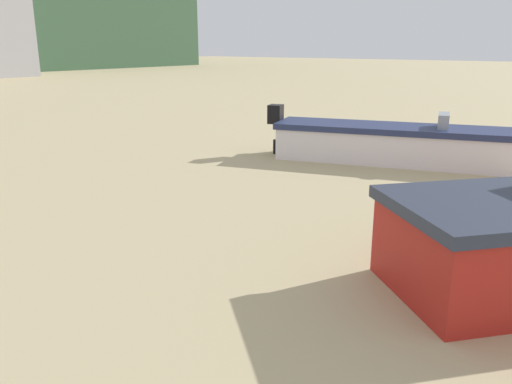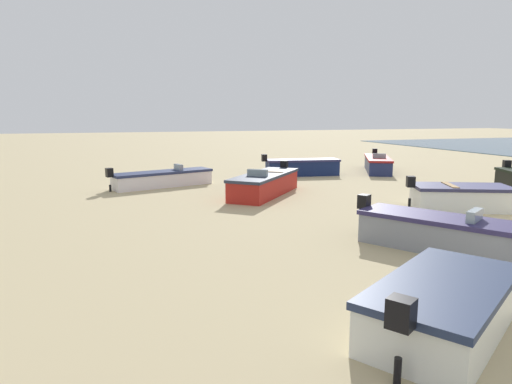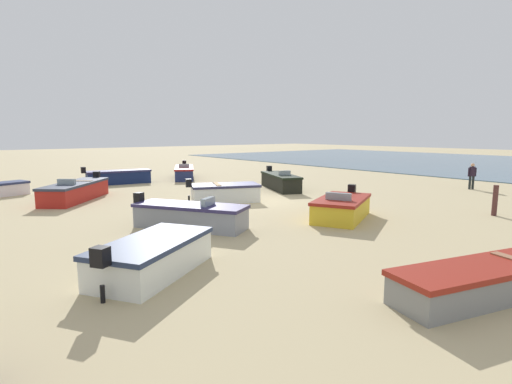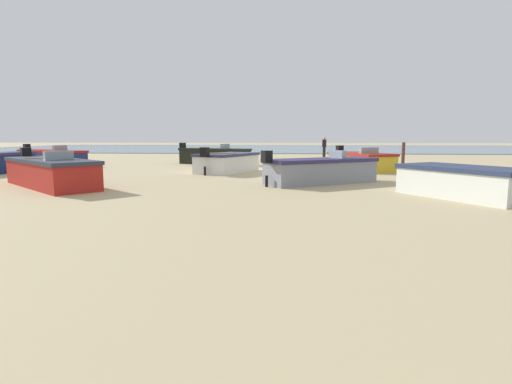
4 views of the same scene
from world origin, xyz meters
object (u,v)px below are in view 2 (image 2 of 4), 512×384
at_px(boat_grey_4, 442,233).
at_px(boat_red_6, 265,184).
at_px(boat_white_0, 460,197).
at_px(boat_white_5, 443,307).
at_px(boat_navy_7, 302,167).
at_px(boat_white_8, 163,179).
at_px(boat_navy_1, 378,164).

xyz_separation_m(boat_grey_4, boat_red_6, (9.06, 1.65, 0.02)).
bearing_deg(boat_white_0, boat_white_5, -20.26).
distance_m(boat_grey_4, boat_navy_7, 14.57).
distance_m(boat_white_0, boat_grey_4, 5.80).
xyz_separation_m(boat_grey_4, boat_white_8, (12.78, 5.60, -0.07)).
height_order(boat_navy_1, boat_white_5, boat_navy_1).
bearing_deg(boat_red_6, boat_white_8, -2.65).
distance_m(boat_navy_1, boat_red_6, 10.82).
relative_size(boat_red_6, boat_navy_7, 1.04).
bearing_deg(boat_navy_1, boat_navy_7, 31.59).
bearing_deg(boat_white_8, boat_navy_1, 80.37).
xyz_separation_m(boat_white_5, boat_red_6, (12.70, -1.43, 0.04)).
relative_size(boat_navy_1, boat_navy_7, 1.11).
bearing_deg(boat_navy_7, boat_white_5, -9.22).
height_order(boat_white_0, boat_white_8, boat_white_0).
height_order(boat_white_0, boat_grey_4, same).
bearing_deg(boat_white_8, boat_white_5, -8.87).
distance_m(boat_white_0, boat_white_5, 10.56).
xyz_separation_m(boat_white_0, boat_white_5, (-7.64, 7.28, -0.02)).
distance_m(boat_white_0, boat_white_8, 13.17).
xyz_separation_m(boat_white_0, boat_grey_4, (-4.00, 4.21, 0.00)).
bearing_deg(boat_navy_7, boat_white_0, 17.46).
bearing_deg(boat_white_0, boat_navy_1, -174.40).
bearing_deg(boat_navy_1, boat_white_5, 88.30).
distance_m(boat_white_5, boat_white_8, 16.62).
xyz_separation_m(boat_white_5, boat_white_8, (16.42, 2.53, -0.05)).
height_order(boat_navy_1, boat_grey_4, boat_navy_1).
bearing_deg(boat_red_6, boat_white_5, 124.21).
height_order(boat_navy_7, boat_white_8, boat_navy_7).
height_order(boat_white_0, boat_navy_1, boat_navy_1).
height_order(boat_red_6, boat_navy_7, boat_navy_7).
xyz_separation_m(boat_grey_4, boat_white_5, (-3.64, 3.08, -0.02)).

